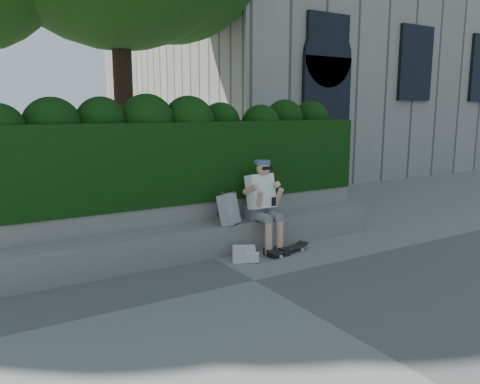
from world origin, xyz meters
TOP-DOWN VIEW (x-y plane):
  - ground at (0.00, 0.00)m, footprint 80.00×80.00m
  - bench_ledge at (0.00, 1.25)m, footprint 6.00×0.45m
  - planter_wall at (0.00, 1.73)m, footprint 6.00×0.50m
  - hedge at (0.00, 1.95)m, footprint 6.00×1.00m
  - person at (0.85, 1.07)m, footprint 0.40×0.76m
  - skateboard at (1.05, 0.68)m, footprint 0.73×0.34m
  - backpack_plaid at (0.30, 1.15)m, footprint 0.35×0.30m
  - backpack_ground at (0.30, 0.72)m, footprint 0.39×0.36m

SIDE VIEW (x-z plane):
  - ground at x=0.00m, z-range 0.00..0.00m
  - skateboard at x=1.05m, z-range 0.02..0.10m
  - backpack_ground at x=0.30m, z-range 0.00..0.21m
  - bench_ledge at x=0.00m, z-range 0.00..0.45m
  - planter_wall at x=0.00m, z-range 0.00..0.75m
  - backpack_plaid at x=0.30m, z-range 0.45..0.91m
  - person at x=0.85m, z-range 0.06..1.44m
  - hedge at x=0.00m, z-range 0.75..1.95m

